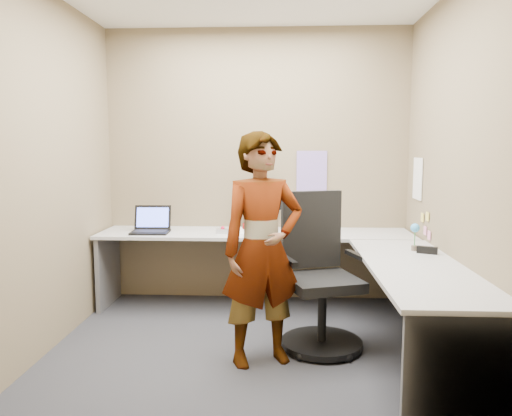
# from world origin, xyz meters

# --- Properties ---
(ground) EXTENTS (3.00, 3.00, 0.00)m
(ground) POSITION_xyz_m (0.00, 0.00, 0.00)
(ground) COLOR #25262B
(ground) RESTS_ON ground
(wall_back) EXTENTS (3.00, 0.00, 3.00)m
(wall_back) POSITION_xyz_m (0.00, 1.30, 1.35)
(wall_back) COLOR #736147
(wall_back) RESTS_ON ground
(wall_right) EXTENTS (0.00, 2.70, 2.70)m
(wall_right) POSITION_xyz_m (1.50, 0.00, 1.35)
(wall_right) COLOR #736147
(wall_right) RESTS_ON ground
(wall_left) EXTENTS (0.00, 2.70, 2.70)m
(wall_left) POSITION_xyz_m (-1.50, 0.00, 1.35)
(wall_left) COLOR #736147
(wall_left) RESTS_ON ground
(desk) EXTENTS (2.98, 2.58, 0.73)m
(desk) POSITION_xyz_m (0.44, 0.39, 0.59)
(desk) COLOR #ADADAD
(desk) RESTS_ON ground
(paper_ream) EXTENTS (0.34, 0.30, 0.06)m
(paper_ream) POSITION_xyz_m (0.04, 1.13, 0.76)
(paper_ream) COLOR red
(paper_ream) RESTS_ON desk
(monitor) EXTENTS (0.43, 0.22, 0.43)m
(monitor) POSITION_xyz_m (0.04, 1.15, 1.04)
(monitor) COLOR black
(monitor) RESTS_ON paper_ream
(laptop) EXTENTS (0.36, 0.30, 0.25)m
(laptop) POSITION_xyz_m (-0.99, 0.92, 0.79)
(laptop) COLOR black
(laptop) RESTS_ON desk
(trackball_mouse) EXTENTS (0.12, 0.08, 0.07)m
(trackball_mouse) POSITION_xyz_m (-0.30, 0.89, 0.76)
(trackball_mouse) COLOR #B7B7BC
(trackball_mouse) RESTS_ON desk
(origami) EXTENTS (0.10, 0.10, 0.06)m
(origami) POSITION_xyz_m (-0.13, 0.93, 0.76)
(origami) COLOR white
(origami) RESTS_ON desk
(stapler) EXTENTS (0.15, 0.10, 0.05)m
(stapler) POSITION_xyz_m (1.36, 0.07, 0.76)
(stapler) COLOR black
(stapler) RESTS_ON desk
(flower) EXTENTS (0.07, 0.07, 0.22)m
(flower) POSITION_xyz_m (1.29, 0.18, 0.87)
(flower) COLOR brown
(flower) RESTS_ON desk
(calendar_purple) EXTENTS (0.30, 0.01, 0.40)m
(calendar_purple) POSITION_xyz_m (0.55, 1.29, 1.30)
(calendar_purple) COLOR #846BB7
(calendar_purple) RESTS_ON wall_back
(calendar_white) EXTENTS (0.01, 0.28, 0.38)m
(calendar_white) POSITION_xyz_m (1.49, 0.90, 1.25)
(calendar_white) COLOR white
(calendar_white) RESTS_ON wall_right
(sticky_note_a) EXTENTS (0.01, 0.07, 0.07)m
(sticky_note_a) POSITION_xyz_m (1.49, 0.55, 0.95)
(sticky_note_a) COLOR #F2E059
(sticky_note_a) RESTS_ON wall_right
(sticky_note_b) EXTENTS (0.01, 0.07, 0.07)m
(sticky_note_b) POSITION_xyz_m (1.49, 0.60, 0.82)
(sticky_note_b) COLOR pink
(sticky_note_b) RESTS_ON wall_right
(sticky_note_c) EXTENTS (0.01, 0.07, 0.07)m
(sticky_note_c) POSITION_xyz_m (1.49, 0.48, 0.80)
(sticky_note_c) COLOR pink
(sticky_note_c) RESTS_ON wall_right
(sticky_note_d) EXTENTS (0.01, 0.07, 0.07)m
(sticky_note_d) POSITION_xyz_m (1.49, 0.70, 0.92)
(sticky_note_d) COLOR #F2E059
(sticky_note_d) RESTS_ON wall_right
(office_chair) EXTENTS (0.67, 0.66, 1.17)m
(office_chair) POSITION_xyz_m (0.54, 0.04, 0.48)
(office_chair) COLOR black
(office_chair) RESTS_ON ground
(person) EXTENTS (0.71, 0.60, 1.64)m
(person) POSITION_xyz_m (0.12, -0.27, 0.82)
(person) COLOR #999399
(person) RESTS_ON ground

